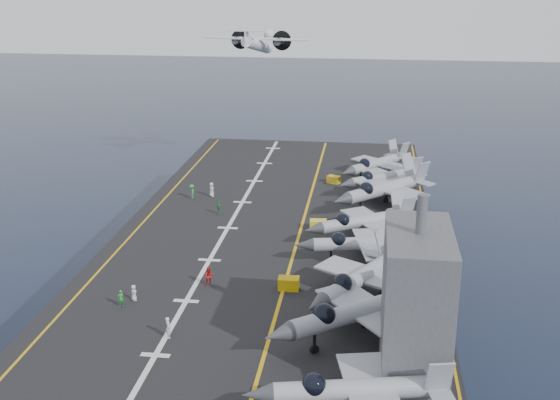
# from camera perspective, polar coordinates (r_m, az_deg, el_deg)

# --- Properties ---
(ground) EXTENTS (500.00, 500.00, 0.00)m
(ground) POSITION_cam_1_polar(r_m,az_deg,el_deg) (90.16, -0.34, -8.67)
(ground) COLOR #142135
(ground) RESTS_ON ground
(hull) EXTENTS (36.00, 90.00, 10.00)m
(hull) POSITION_cam_1_polar(r_m,az_deg,el_deg) (87.98, -0.34, -5.77)
(hull) COLOR #56595E
(hull) RESTS_ON ground
(flight_deck) EXTENTS (38.00, 92.00, 0.40)m
(flight_deck) POSITION_cam_1_polar(r_m,az_deg,el_deg) (85.97, -0.35, -2.61)
(flight_deck) COLOR black
(flight_deck) RESTS_ON hull
(foul_line) EXTENTS (0.35, 90.00, 0.02)m
(foul_line) POSITION_cam_1_polar(r_m,az_deg,el_deg) (85.56, 1.64, -2.57)
(foul_line) COLOR gold
(foul_line) RESTS_ON flight_deck
(landing_centerline) EXTENTS (0.50, 90.00, 0.02)m
(landing_centerline) POSITION_cam_1_polar(r_m,az_deg,el_deg) (86.86, -4.28, -2.28)
(landing_centerline) COLOR silver
(landing_centerline) RESTS_ON flight_deck
(deck_edge_port) EXTENTS (0.25, 90.00, 0.02)m
(deck_edge_port) POSITION_cam_1_polar(r_m,az_deg,el_deg) (89.66, -11.18, -1.92)
(deck_edge_port) COLOR gold
(deck_edge_port) RESTS_ON flight_deck
(deck_edge_stbd) EXTENTS (0.25, 90.00, 0.02)m
(deck_edge_stbd) POSITION_cam_1_polar(r_m,az_deg,el_deg) (85.51, 12.04, -3.00)
(deck_edge_stbd) COLOR gold
(deck_edge_stbd) RESTS_ON flight_deck
(island_superstructure) EXTENTS (5.00, 10.00, 15.00)m
(island_superstructure) POSITION_cam_1_polar(r_m,az_deg,el_deg) (54.80, 11.06, -7.05)
(island_superstructure) COLOR #56595E
(island_superstructure) RESTS_ON flight_deck
(fighter_jet_0) EXTENTS (16.49, 12.75, 5.11)m
(fighter_jet_0) POSITION_cam_1_polar(r_m,az_deg,el_deg) (51.51, 6.51, -14.91)
(fighter_jet_0) COLOR #8D959B
(fighter_jet_0) RESTS_ON flight_deck
(fighter_jet_1) EXTENTS (19.70, 18.71, 5.70)m
(fighter_jet_1) POSITION_cam_1_polar(r_m,az_deg,el_deg) (61.18, 6.48, -8.81)
(fighter_jet_1) COLOR gray
(fighter_jet_1) RESTS_ON flight_deck
(fighter_jet_2) EXTENTS (16.71, 18.46, 5.34)m
(fighter_jet_2) POSITION_cam_1_polar(r_m,az_deg,el_deg) (67.96, 6.70, -6.08)
(fighter_jet_2) COLOR #9DA7AF
(fighter_jet_2) RESTS_ON flight_deck
(fighter_jet_3) EXTENTS (15.42, 11.74, 4.83)m
(fighter_jet_3) POSITION_cam_1_polar(r_m,az_deg,el_deg) (76.41, 7.07, -3.44)
(fighter_jet_3) COLOR #939AA2
(fighter_jet_3) RESTS_ON flight_deck
(fighter_jet_4) EXTENTS (16.97, 15.44, 4.91)m
(fighter_jet_4) POSITION_cam_1_polar(r_m,az_deg,el_deg) (83.01, 6.99, -1.59)
(fighter_jet_4) COLOR #99A2A9
(fighter_jet_4) RESTS_ON flight_deck
(fighter_jet_5) EXTENTS (19.00, 19.04, 5.60)m
(fighter_jet_5) POSITION_cam_1_polar(r_m,az_deg,el_deg) (94.15, 8.55, 1.02)
(fighter_jet_5) COLOR gray
(fighter_jet_5) RESTS_ON flight_deck
(fighter_jet_6) EXTENTS (16.55, 15.81, 4.80)m
(fighter_jet_6) POSITION_cam_1_polar(r_m,az_deg,el_deg) (100.58, 8.48, 1.93)
(fighter_jet_6) COLOR gray
(fighter_jet_6) RESTS_ON flight_deck
(fighter_jet_7) EXTENTS (16.20, 16.93, 4.91)m
(fighter_jet_7) POSITION_cam_1_polar(r_m,az_deg,el_deg) (107.30, 7.94, 3.04)
(fighter_jet_7) COLOR #A1AAB1
(fighter_jet_7) RESTS_ON flight_deck
(tow_cart_a) EXTENTS (2.12, 1.41, 1.25)m
(tow_cart_a) POSITION_cam_1_polar(r_m,az_deg,el_deg) (70.59, 0.71, -6.80)
(tow_cart_a) COLOR #C69B08
(tow_cart_a) RESTS_ON flight_deck
(tow_cart_b) EXTENTS (2.15, 1.49, 1.23)m
(tow_cart_b) POSITION_cam_1_polar(r_m,az_deg,el_deg) (86.06, 3.13, -2.04)
(tow_cart_b) COLOR yellow
(tow_cart_b) RESTS_ON flight_deck
(tow_cart_c) EXTENTS (2.16, 1.84, 1.10)m
(tow_cart_c) POSITION_cam_1_polar(r_m,az_deg,el_deg) (104.62, 4.40, 1.67)
(tow_cart_c) COLOR gold
(tow_cart_c) RESTS_ON flight_deck
(crew_0) EXTENTS (1.09, 1.17, 1.62)m
(crew_0) POSITION_cam_1_polar(r_m,az_deg,el_deg) (69.71, -11.79, -7.39)
(crew_0) COLOR silver
(crew_0) RESTS_ON flight_deck
(crew_1) EXTENTS (1.21, 1.11, 1.68)m
(crew_1) POSITION_cam_1_polar(r_m,az_deg,el_deg) (68.83, -12.81, -7.79)
(crew_1) COLOR #268C33
(crew_1) RESTS_ON flight_deck
(crew_2) EXTENTS (1.39, 1.13, 2.00)m
(crew_2) POSITION_cam_1_polar(r_m,az_deg,el_deg) (71.58, -5.77, -6.19)
(crew_2) COLOR #B21919
(crew_2) RESTS_ON flight_deck
(crew_3) EXTENTS (1.14, 1.39, 1.99)m
(crew_3) POSITION_cam_1_polar(r_m,az_deg,el_deg) (98.09, -7.18, 0.69)
(crew_3) COLOR green
(crew_3) RESTS_ON flight_deck
(crew_4) EXTENTS (1.04, 1.23, 1.73)m
(crew_4) POSITION_cam_1_polar(r_m,az_deg,el_deg) (91.60, -5.01, -0.62)
(crew_4) COLOR #268C33
(crew_4) RESTS_ON flight_deck
(crew_5) EXTENTS (1.26, 1.45, 2.02)m
(crew_5) POSITION_cam_1_polar(r_m,az_deg,el_deg) (98.57, -5.58, 0.85)
(crew_5) COLOR silver
(crew_5) RESTS_ON flight_deck
(crew_6) EXTENTS (1.18, 1.39, 1.96)m
(crew_6) POSITION_cam_1_polar(r_m,az_deg,el_deg) (62.64, -9.07, -10.19)
(crew_6) COLOR silver
(crew_6) RESTS_ON flight_deck
(transport_plane) EXTENTS (23.21, 17.59, 5.01)m
(transport_plane) POSITION_cam_1_polar(r_m,az_deg,el_deg) (140.54, -1.86, 12.47)
(transport_plane) COLOR white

